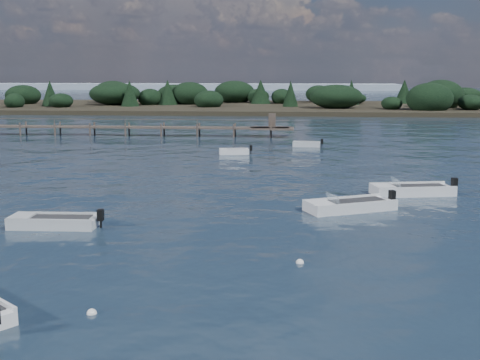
# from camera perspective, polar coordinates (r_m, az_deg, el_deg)

# --- Properties ---
(ground) EXTENTS (400.00, 400.00, 0.00)m
(ground) POSITION_cam_1_polar(r_m,az_deg,el_deg) (82.51, 0.51, 5.03)
(ground) COLOR #142230
(ground) RESTS_ON ground
(tender_far_grey_b) EXTENTS (3.10, 1.34, 1.05)m
(tender_far_grey_b) POSITION_cam_1_polar(r_m,az_deg,el_deg) (61.41, 6.33, 3.30)
(tender_far_grey_b) COLOR #B5BABD
(tender_far_grey_b) RESTS_ON ground
(tender_far_white) EXTENTS (3.10, 1.48, 1.04)m
(tender_far_white) POSITION_cam_1_polar(r_m,az_deg,el_deg) (55.46, -0.56, 2.62)
(tender_far_white) COLOR silver
(tender_far_white) RESTS_ON ground
(dinghy_mid_white_b) EXTENTS (5.45, 2.77, 1.33)m
(dinghy_mid_white_b) POSITION_cam_1_polar(r_m,az_deg,el_deg) (38.76, 15.99, -1.08)
(dinghy_mid_white_b) COLOR silver
(dinghy_mid_white_b) RESTS_ON ground
(dinghy_mid_grey) EXTENTS (4.60, 1.74, 1.16)m
(dinghy_mid_grey) POSITION_cam_1_polar(r_m,az_deg,el_deg) (30.94, -17.22, -4.00)
(dinghy_mid_grey) COLOR #B5BABD
(dinghy_mid_grey) RESTS_ON ground
(dinghy_mid_white_a) EXTENTS (5.27, 3.73, 1.24)m
(dinghy_mid_white_a) POSITION_cam_1_polar(r_m,az_deg,el_deg) (33.63, 10.35, -2.57)
(dinghy_mid_white_a) COLOR silver
(dinghy_mid_white_a) RESTS_ON ground
(buoy_a) EXTENTS (0.32, 0.32, 0.32)m
(buoy_a) POSITION_cam_1_polar(r_m,az_deg,el_deg) (19.98, -13.88, -12.20)
(buoy_a) COLOR white
(buoy_a) RESTS_ON ground
(buoy_b) EXTENTS (0.32, 0.32, 0.32)m
(buoy_b) POSITION_cam_1_polar(r_m,az_deg,el_deg) (24.32, 5.70, -7.83)
(buoy_b) COLOR white
(buoy_b) RESTS_ON ground
(jetty) EXTENTS (64.50, 3.20, 3.40)m
(jetty) POSITION_cam_1_polar(r_m,az_deg,el_deg) (75.54, -16.94, 4.85)
(jetty) COLOR #50433A
(jetty) RESTS_ON ground
(far_headland) EXTENTS (190.00, 40.00, 5.80)m
(far_headland) POSITION_cam_1_polar(r_m,az_deg,el_deg) (123.53, 13.67, 7.40)
(far_headland) COLOR black
(far_headland) RESTS_ON ground
(distant_haze) EXTENTS (280.00, 20.00, 2.40)m
(distant_haze) POSITION_cam_1_polar(r_m,az_deg,el_deg) (269.73, -16.31, 8.26)
(distant_haze) COLOR #8D9DAF
(distant_haze) RESTS_ON ground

